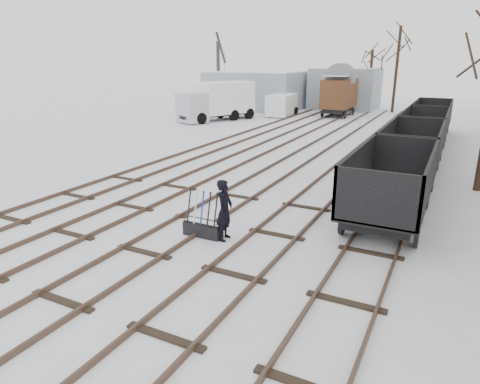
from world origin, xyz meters
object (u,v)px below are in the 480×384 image
object	(u,v)px
worker	(225,210)
lorry	(218,101)
ground_frame	(203,228)
box_van_wagon	(339,93)
crane	(219,89)
freight_wagon_a	(390,194)
panel_van	(282,105)

from	to	relation	value
worker	lorry	world-z (taller)	lorry
lorry	ground_frame	bearing A→B (deg)	-36.43
lorry	box_van_wagon	bearing A→B (deg)	66.47
crane	freight_wagon_a	bearing A→B (deg)	-68.57
freight_wagon_a	lorry	bearing A→B (deg)	133.07
ground_frame	freight_wagon_a	bearing A→B (deg)	39.46
box_van_wagon	panel_van	bearing A→B (deg)	-155.86
lorry	panel_van	distance (m)	7.08
freight_wagon_a	lorry	distance (m)	26.39
lorry	crane	world-z (taller)	crane
worker	lorry	xyz separation A→B (m)	(-13.66, 23.35, 0.78)
lorry	crane	xyz separation A→B (m)	(-4.98, 9.10, 0.40)
ground_frame	freight_wagon_a	world-z (taller)	freight_wagon_a
ground_frame	freight_wagon_a	distance (m)	6.63
box_van_wagon	freight_wagon_a	bearing A→B (deg)	-71.83
lorry	crane	bearing A→B (deg)	143.46
worker	panel_van	xyz separation A→B (m)	(-9.68, 29.16, 0.10)
crane	lorry	bearing A→B (deg)	-78.88
freight_wagon_a	box_van_wagon	xyz separation A→B (m)	(-8.95, 27.36, 1.31)
freight_wagon_a	box_van_wagon	world-z (taller)	box_van_wagon
freight_wagon_a	panel_van	distance (m)	28.74
panel_van	ground_frame	bearing A→B (deg)	-78.54
worker	box_van_wagon	world-z (taller)	box_van_wagon
freight_wagon_a	panel_van	bearing A→B (deg)	119.23
lorry	freight_wagon_a	bearing A→B (deg)	-22.20
freight_wagon_a	lorry	world-z (taller)	lorry
worker	freight_wagon_a	bearing A→B (deg)	-53.95
ground_frame	worker	size ratio (longest dim) A/B	0.76
lorry	panel_van	xyz separation A→B (m)	(3.98, 5.81, -0.69)
worker	box_van_wagon	xyz separation A→B (m)	(-4.60, 31.43, 1.29)
lorry	panel_van	bearing A→B (deg)	80.33
panel_van	worker	bearing A→B (deg)	-77.15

